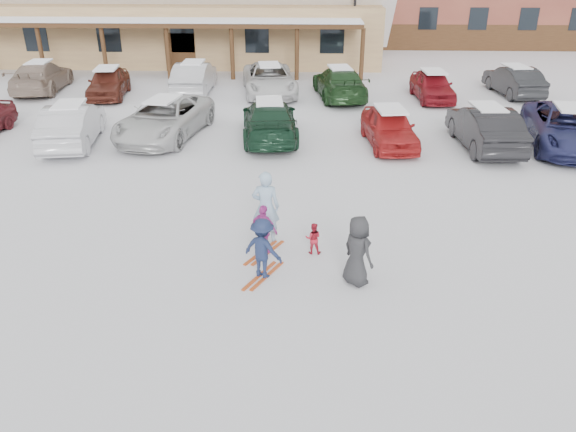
{
  "coord_description": "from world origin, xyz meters",
  "views": [
    {
      "loc": [
        0.78,
        -11.03,
        6.8
      ],
      "look_at": [
        0.3,
        1.0,
        1.0
      ],
      "focal_mm": 35.0,
      "sensor_mm": 36.0,
      "label": 1
    }
  ],
  "objects_px": {
    "toddler_red": "(313,238)",
    "parked_car_9": "(194,78)",
    "parked_car_2": "(165,118)",
    "parked_car_11": "(339,83)",
    "bystander_dark": "(358,251)",
    "parked_car_8": "(108,82)",
    "parked_car_7": "(41,77)",
    "parked_car_12": "(432,85)",
    "parked_car_5": "(485,127)",
    "parked_car_4": "(389,127)",
    "child_magenta": "(264,230)",
    "parked_car_3": "(270,120)",
    "adult_skier": "(266,207)",
    "lamp_post": "(355,3)",
    "parked_car_1": "(72,124)",
    "parked_car_10": "(269,80)",
    "child_navy": "(263,249)",
    "parked_car_13": "(514,81)",
    "parked_car_6": "(567,128)"
  },
  "relations": [
    {
      "from": "parked_car_4",
      "to": "parked_car_1",
      "type": "bearing_deg",
      "value": 175.81
    },
    {
      "from": "parked_car_10",
      "to": "parked_car_7",
      "type": "bearing_deg",
      "value": 170.15
    },
    {
      "from": "adult_skier",
      "to": "child_magenta",
      "type": "height_order",
      "value": "adult_skier"
    },
    {
      "from": "lamp_post",
      "to": "parked_car_9",
      "type": "height_order",
      "value": "lamp_post"
    },
    {
      "from": "parked_car_8",
      "to": "parked_car_11",
      "type": "distance_m",
      "value": 11.44
    },
    {
      "from": "parked_car_5",
      "to": "parked_car_4",
      "type": "bearing_deg",
      "value": -5.79
    },
    {
      "from": "parked_car_2",
      "to": "parked_car_3",
      "type": "height_order",
      "value": "parked_car_2"
    },
    {
      "from": "child_magenta",
      "to": "parked_car_7",
      "type": "distance_m",
      "value": 20.95
    },
    {
      "from": "parked_car_2",
      "to": "parked_car_9",
      "type": "relative_size",
      "value": 1.15
    },
    {
      "from": "parked_car_4",
      "to": "parked_car_13",
      "type": "distance_m",
      "value": 10.96
    },
    {
      "from": "parked_car_4",
      "to": "parked_car_11",
      "type": "xyz_separation_m",
      "value": [
        -1.55,
        7.22,
        0.05
      ]
    },
    {
      "from": "toddler_red",
      "to": "parked_car_12",
      "type": "distance_m",
      "value": 16.57
    },
    {
      "from": "parked_car_11",
      "to": "parked_car_7",
      "type": "bearing_deg",
      "value": -11.55
    },
    {
      "from": "bystander_dark",
      "to": "parked_car_12",
      "type": "height_order",
      "value": "bystander_dark"
    },
    {
      "from": "parked_car_9",
      "to": "bystander_dark",
      "type": "bearing_deg",
      "value": 110.53
    },
    {
      "from": "adult_skier",
      "to": "parked_car_12",
      "type": "relative_size",
      "value": 0.46
    },
    {
      "from": "parked_car_5",
      "to": "parked_car_6",
      "type": "height_order",
      "value": "parked_car_5"
    },
    {
      "from": "parked_car_3",
      "to": "parked_car_5",
      "type": "relative_size",
      "value": 1.08
    },
    {
      "from": "parked_car_11",
      "to": "parked_car_13",
      "type": "bearing_deg",
      "value": 178.41
    },
    {
      "from": "child_magenta",
      "to": "parked_car_3",
      "type": "relative_size",
      "value": 0.25
    },
    {
      "from": "parked_car_4",
      "to": "bystander_dark",
      "type": "bearing_deg",
      "value": -106.99
    },
    {
      "from": "lamp_post",
      "to": "child_magenta",
      "type": "bearing_deg",
      "value": -98.74
    },
    {
      "from": "parked_car_3",
      "to": "parked_car_8",
      "type": "xyz_separation_m",
      "value": [
        -8.46,
        6.43,
        -0.02
      ]
    },
    {
      "from": "parked_car_1",
      "to": "parked_car_10",
      "type": "distance_m",
      "value": 10.72
    },
    {
      "from": "child_magenta",
      "to": "parked_car_2",
      "type": "distance_m",
      "value": 10.24
    },
    {
      "from": "lamp_post",
      "to": "parked_car_8",
      "type": "height_order",
      "value": "lamp_post"
    },
    {
      "from": "parked_car_5",
      "to": "bystander_dark",
      "type": "bearing_deg",
      "value": 57.79
    },
    {
      "from": "parked_car_2",
      "to": "parked_car_11",
      "type": "distance_m",
      "value": 9.65
    },
    {
      "from": "toddler_red",
      "to": "parked_car_6",
      "type": "relative_size",
      "value": 0.15
    },
    {
      "from": "lamp_post",
      "to": "child_navy",
      "type": "relative_size",
      "value": 4.65
    },
    {
      "from": "adult_skier",
      "to": "toddler_red",
      "type": "relative_size",
      "value": 2.34
    },
    {
      "from": "parked_car_2",
      "to": "parked_car_7",
      "type": "bearing_deg",
      "value": 147.62
    },
    {
      "from": "child_navy",
      "to": "parked_car_13",
      "type": "relative_size",
      "value": 0.33
    },
    {
      "from": "parked_car_2",
      "to": "parked_car_4",
      "type": "height_order",
      "value": "parked_car_2"
    },
    {
      "from": "parked_car_8",
      "to": "parked_car_7",
      "type": "bearing_deg",
      "value": 156.91
    },
    {
      "from": "parked_car_2",
      "to": "parked_car_12",
      "type": "height_order",
      "value": "parked_car_2"
    },
    {
      "from": "bystander_dark",
      "to": "parked_car_4",
      "type": "relative_size",
      "value": 0.4
    },
    {
      "from": "toddler_red",
      "to": "parked_car_8",
      "type": "relative_size",
      "value": 0.19
    },
    {
      "from": "child_magenta",
      "to": "parked_car_5",
      "type": "distance_m",
      "value": 11.21
    },
    {
      "from": "parked_car_7",
      "to": "parked_car_12",
      "type": "bearing_deg",
      "value": 170.49
    },
    {
      "from": "lamp_post",
      "to": "parked_car_4",
      "type": "distance_m",
      "value": 15.3
    },
    {
      "from": "adult_skier",
      "to": "parked_car_11",
      "type": "relative_size",
      "value": 0.37
    },
    {
      "from": "parked_car_7",
      "to": "parked_car_5",
      "type": "bearing_deg",
      "value": 151.24
    },
    {
      "from": "bystander_dark",
      "to": "parked_car_8",
      "type": "bearing_deg",
      "value": -6.01
    },
    {
      "from": "child_navy",
      "to": "parked_car_1",
      "type": "relative_size",
      "value": 0.31
    },
    {
      "from": "lamp_post",
      "to": "parked_car_4",
      "type": "height_order",
      "value": "lamp_post"
    },
    {
      "from": "parked_car_1",
      "to": "adult_skier",
      "type": "bearing_deg",
      "value": 127.26
    },
    {
      "from": "toddler_red",
      "to": "parked_car_9",
      "type": "xyz_separation_m",
      "value": [
        -6.04,
        16.46,
        0.38
      ]
    },
    {
      "from": "parked_car_7",
      "to": "parked_car_8",
      "type": "xyz_separation_m",
      "value": [
        3.85,
        -1.06,
        -0.04
      ]
    },
    {
      "from": "parked_car_9",
      "to": "parked_car_12",
      "type": "height_order",
      "value": "parked_car_9"
    }
  ]
}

